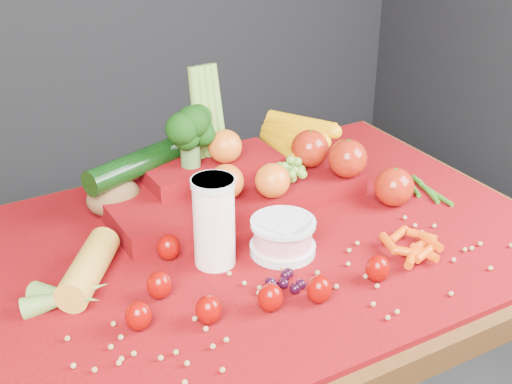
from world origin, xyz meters
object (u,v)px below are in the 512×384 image
table (261,284)px  yogurt_bowl (283,236)px  milk_glass (214,219)px  produce_mound (244,173)px

table → yogurt_bowl: bearing=-82.8°
table → milk_glass: (-0.11, -0.03, 0.20)m
produce_mound → yogurt_bowl: bearing=-100.9°
produce_mound → table: bearing=-107.9°
yogurt_bowl → produce_mound: (0.04, 0.22, 0.02)m
produce_mound → milk_glass: bearing=-131.3°
yogurt_bowl → milk_glass: bearing=165.5°
table → produce_mound: 0.23m
milk_glass → produce_mound: bearing=48.7°
table → produce_mound: produce_mound is taller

